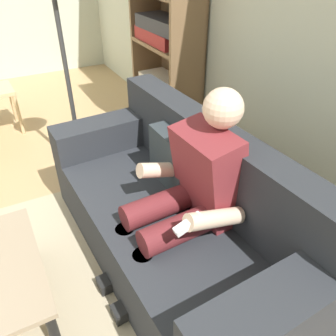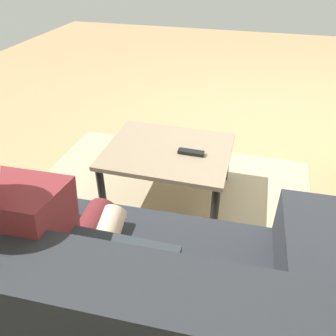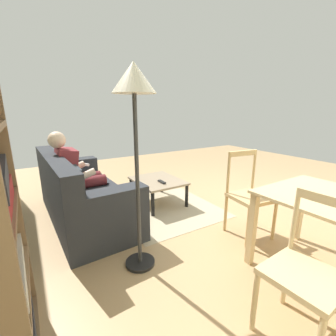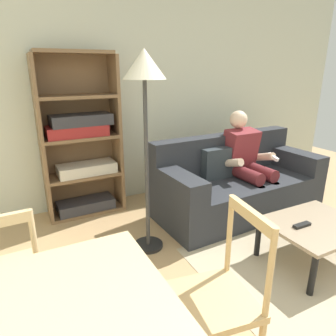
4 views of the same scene
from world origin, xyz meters
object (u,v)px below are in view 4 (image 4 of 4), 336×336
object	(u,v)px
person_lounging	(247,161)
coffee_table	(316,228)
dining_chair_near_wall	(3,279)
dining_chair_facing_couch	(218,298)
bookshelf	(81,146)
couch	(236,184)
floor_lamp	(145,85)
tv_remote	(302,225)

from	to	relation	value
person_lounging	coffee_table	size ratio (longest dim) A/B	1.43
dining_chair_near_wall	dining_chair_facing_couch	world-z (taller)	dining_chair_facing_couch
coffee_table	dining_chair_near_wall	world-z (taller)	dining_chair_near_wall
person_lounging	coffee_table	distance (m)	1.19
dining_chair_near_wall	dining_chair_facing_couch	distance (m)	1.26
person_lounging	bookshelf	size ratio (longest dim) A/B	0.64
coffee_table	dining_chair_near_wall	xyz separation A→B (m)	(-2.40, 0.30, 0.13)
couch	floor_lamp	world-z (taller)	floor_lamp
dining_chair_near_wall	floor_lamp	world-z (taller)	floor_lamp
coffee_table	person_lounging	bearing A→B (deg)	80.52
person_lounging	dining_chair_near_wall	xyz separation A→B (m)	(-2.59, -0.85, -0.14)
coffee_table	floor_lamp	bearing A→B (deg)	143.84
person_lounging	dining_chair_near_wall	size ratio (longest dim) A/B	1.26
tv_remote	dining_chair_facing_couch	bearing A→B (deg)	111.40
tv_remote	dining_chair_near_wall	size ratio (longest dim) A/B	0.18
tv_remote	floor_lamp	xyz separation A→B (m)	(-1.05, 0.86, 1.13)
coffee_table	tv_remote	bearing A→B (deg)	172.84
bookshelf	person_lounging	bearing A→B (deg)	-24.72
coffee_table	dining_chair_near_wall	bearing A→B (deg)	172.94
couch	coffee_table	distance (m)	1.15
person_lounging	dining_chair_facing_couch	distance (m)	2.22
floor_lamp	person_lounging	bearing A→B (deg)	10.59
person_lounging	coffee_table	bearing A→B (deg)	-99.48
couch	bookshelf	distance (m)	1.87
dining_chair_facing_couch	floor_lamp	xyz separation A→B (m)	(0.16, 1.32, 1.05)
bookshelf	floor_lamp	world-z (taller)	bookshelf
bookshelf	tv_remote	bearing A→B (deg)	-54.07
couch	tv_remote	size ratio (longest dim) A/B	11.89
person_lounging	dining_chair_near_wall	world-z (taller)	person_lounging
person_lounging	dining_chair_facing_couch	xyz separation A→B (m)	(-1.56, -1.58, -0.13)
dining_chair_near_wall	floor_lamp	size ratio (longest dim) A/B	0.52
tv_remote	floor_lamp	world-z (taller)	floor_lamp
dining_chair_facing_couch	coffee_table	bearing A→B (deg)	17.71
coffee_table	floor_lamp	world-z (taller)	floor_lamp
bookshelf	dining_chair_near_wall	size ratio (longest dim) A/B	1.95
couch	bookshelf	world-z (taller)	bookshelf
floor_lamp	dining_chair_facing_couch	bearing A→B (deg)	-96.97
tv_remote	coffee_table	bearing A→B (deg)	-96.47
coffee_table	floor_lamp	distance (m)	1.91
couch	person_lounging	bearing A→B (deg)	-0.65
couch	dining_chair_near_wall	xyz separation A→B (m)	(-2.46, -0.85, 0.13)
couch	tv_remote	bearing A→B (deg)	-100.97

